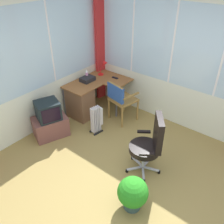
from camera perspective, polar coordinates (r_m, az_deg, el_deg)
name	(u,v)px	position (r m, az deg, el deg)	size (l,w,h in m)	color
ground	(124,189)	(3.95, 2.78, -17.73)	(5.18, 5.56, 0.06)	olive
north_window_panel	(21,73)	(4.60, -20.80, 8.66)	(4.18, 0.07, 2.59)	silver
east_window_panel	(194,68)	(4.74, 18.88, 9.79)	(0.07, 4.56, 2.59)	silver
curtain_corner	(100,49)	(5.70, -2.76, 14.79)	(0.26, 0.07, 2.49)	red
desk	(82,100)	(5.29, -7.08, 2.92)	(1.30, 0.98, 0.72)	brown
desk_lamp	(104,65)	(5.57, -1.81, 10.99)	(0.24, 0.21, 0.34)	red
tv_remote	(115,78)	(5.44, 0.73, 8.13)	(0.04, 0.15, 0.02)	black
spray_bottle	(87,75)	(5.41, -6.00, 8.85)	(0.06, 0.06, 0.22)	pink
paper_tray	(87,79)	(5.33, -5.84, 7.80)	(0.30, 0.23, 0.09)	black
wooden_armchair	(119,97)	(4.95, 1.75, 3.59)	(0.58, 0.57, 0.91)	olive
office_chair	(150,143)	(3.83, 9.11, -7.18)	(0.61, 0.60, 1.05)	#B7B7BF
tv_on_stand	(50,121)	(4.83, -14.58, -2.08)	(0.76, 0.64, 0.76)	brown
space_heater	(97,119)	(4.79, -3.62, -1.73)	(0.28, 0.21, 0.59)	silver
potted_plant	(133,193)	(3.50, 4.95, -18.65)	(0.44, 0.44, 0.53)	#314B4A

